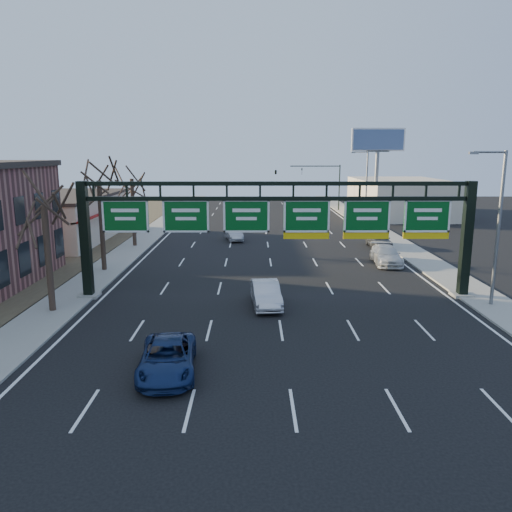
{
  "coord_description": "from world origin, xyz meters",
  "views": [
    {
      "loc": [
        -1.39,
        -22.11,
        8.9
      ],
      "look_at": [
        -1.26,
        5.18,
        3.2
      ],
      "focal_mm": 35.0,
      "sensor_mm": 36.0,
      "label": 1
    }
  ],
  "objects_px": {
    "sign_gantry": "(279,224)",
    "car_white_wagon": "(386,255)",
    "car_silver_sedan": "(266,294)",
    "car_blue_suv": "(168,358)"
  },
  "relations": [
    {
      "from": "car_silver_sedan",
      "to": "car_white_wagon",
      "type": "height_order",
      "value": "car_white_wagon"
    },
    {
      "from": "sign_gantry",
      "to": "car_white_wagon",
      "type": "xyz_separation_m",
      "value": [
        9.18,
        9.32,
        -3.9
      ]
    },
    {
      "from": "sign_gantry",
      "to": "car_silver_sedan",
      "type": "bearing_deg",
      "value": -113.89
    },
    {
      "from": "sign_gantry",
      "to": "car_white_wagon",
      "type": "relative_size",
      "value": 4.9
    },
    {
      "from": "car_blue_suv",
      "to": "sign_gantry",
      "type": "bearing_deg",
      "value": 60.11
    },
    {
      "from": "car_blue_suv",
      "to": "car_silver_sedan",
      "type": "height_order",
      "value": "car_silver_sedan"
    },
    {
      "from": "car_silver_sedan",
      "to": "car_white_wagon",
      "type": "distance_m",
      "value": 15.03
    },
    {
      "from": "car_silver_sedan",
      "to": "car_white_wagon",
      "type": "xyz_separation_m",
      "value": [
        10.02,
        11.21,
        0.0
      ]
    },
    {
      "from": "car_blue_suv",
      "to": "car_silver_sedan",
      "type": "relative_size",
      "value": 1.09
    },
    {
      "from": "sign_gantry",
      "to": "car_white_wagon",
      "type": "distance_m",
      "value": 13.66
    }
  ]
}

